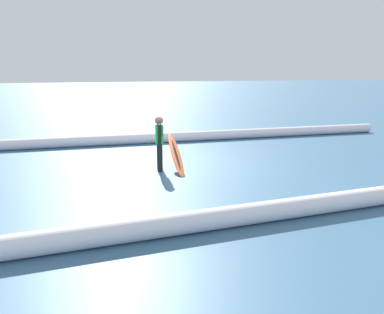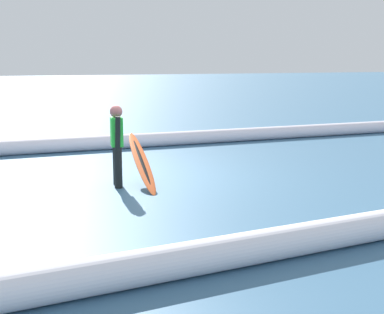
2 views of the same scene
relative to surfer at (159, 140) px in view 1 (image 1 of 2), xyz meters
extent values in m
plane|color=#3C6686|center=(-0.68, -0.53, -0.81)|extent=(144.11, 144.11, 0.00)
cylinder|color=black|center=(-0.02, -0.14, -0.45)|extent=(0.14, 0.14, 0.73)
cylinder|color=black|center=(0.02, 0.14, -0.45)|extent=(0.14, 0.14, 0.73)
cube|color=#2DD83F|center=(0.00, 0.00, 0.17)|extent=(0.26, 0.37, 0.50)
sphere|color=#B76867|center=(0.00, 0.00, 0.52)|extent=(0.22, 0.22, 0.22)
cylinder|color=black|center=(-0.04, -0.21, 0.17)|extent=(0.09, 0.12, 0.60)
cylinder|color=black|center=(0.04, 0.21, 0.17)|extent=(0.09, 0.17, 0.61)
ellipsoid|color=#E55926|center=(-0.42, 0.08, -0.39)|extent=(0.35, 1.70, 0.87)
ellipsoid|color=black|center=(-0.42, 0.08, -0.39)|extent=(0.18, 1.36, 0.71)
cylinder|color=white|center=(-0.21, -3.97, -0.63)|extent=(19.55, 0.96, 0.36)
cylinder|color=white|center=(-2.71, 4.05, -0.63)|extent=(20.90, 1.30, 0.37)
camera|label=1|loc=(2.28, 10.03, 1.84)|focal=37.01mm
camera|label=2|loc=(2.41, 8.96, 1.40)|focal=49.39mm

